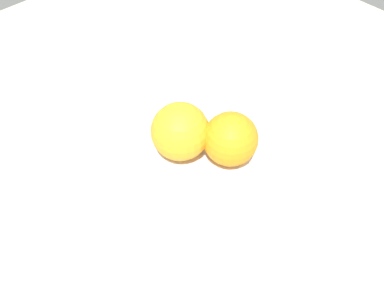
% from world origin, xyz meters
% --- Properties ---
extents(ground_plane, '(1.10, 1.10, 0.02)m').
position_xyz_m(ground_plane, '(0.00, 0.00, -0.01)').
color(ground_plane, '#BCB29E').
extents(fruit_bowl, '(0.18, 0.18, 0.04)m').
position_xyz_m(fruit_bowl, '(0.00, 0.00, 0.02)').
color(fruit_bowl, silver).
rests_on(fruit_bowl, ground_plane).
extents(orange_in_bowl_0, '(0.07, 0.07, 0.07)m').
position_xyz_m(orange_in_bowl_0, '(-0.01, 0.06, 0.07)').
color(orange_in_bowl_0, orange).
rests_on(orange_in_bowl_0, fruit_bowl).
extents(orange_in_bowl_1, '(0.08, 0.08, 0.08)m').
position_xyz_m(orange_in_bowl_1, '(0.03, 0.01, 0.07)').
color(orange_in_bowl_1, '#F9A823').
rests_on(orange_in_bowl_1, fruit_bowl).
extents(folded_napkin, '(0.15, 0.15, 0.00)m').
position_xyz_m(folded_napkin, '(-0.26, 0.13, 0.00)').
color(folded_napkin, silver).
rests_on(folded_napkin, ground_plane).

